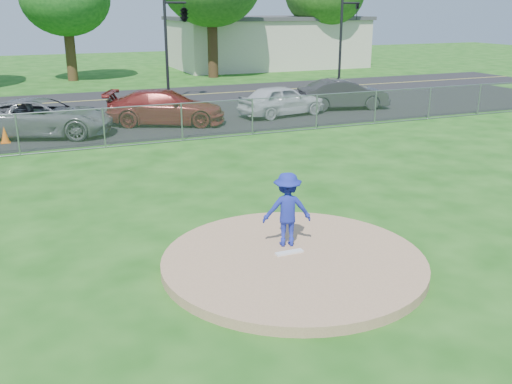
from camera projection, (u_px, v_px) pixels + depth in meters
ground at (171, 155)px, 20.50m from camera, size 120.00×120.00×0.00m
pitchers_mound at (293, 261)px, 11.69m from camera, size 5.40×5.40×0.20m
pitching_rubber at (289, 252)px, 11.83m from camera, size 0.60×0.15×0.04m
chain_link_fence at (157, 124)px, 22.02m from camera, size 40.00×0.06×1.50m
parking_lot at (135, 123)px, 26.20m from camera, size 50.00×8.00×0.01m
street at (109, 99)px, 32.79m from camera, size 60.00×7.00×0.01m
commercial_building at (267, 42)px, 50.26m from camera, size 16.40×9.40×4.30m
traffic_signal_center at (182, 16)px, 31.06m from camera, size 1.42×2.48×5.60m
traffic_signal_right at (344, 36)px, 35.20m from camera, size 1.28×0.20×5.60m
pitcher at (287, 209)px, 12.03m from camera, size 1.16×0.85×1.60m
traffic_cone at (5, 135)px, 22.20m from camera, size 0.33×0.33×0.65m
parked_car_gray at (43, 117)px, 23.28m from camera, size 6.06×4.26×1.54m
parked_car_darkred at (166, 107)px, 25.61m from camera, size 5.69×4.04×1.53m
parked_car_pearl at (282, 100)px, 27.69m from camera, size 4.60×2.48×1.49m
parked_car_charcoal at (343, 94)px, 29.56m from camera, size 4.82×2.44×1.52m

